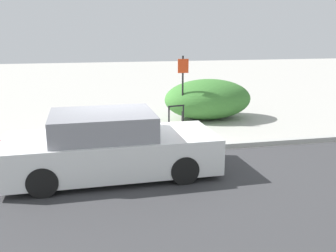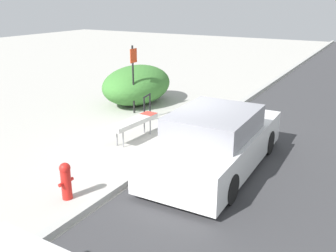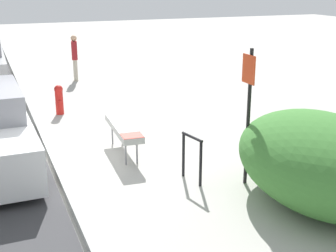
{
  "view_description": "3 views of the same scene",
  "coord_description": "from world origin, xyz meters",
  "px_view_note": "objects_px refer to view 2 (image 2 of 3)",
  "views": [
    {
      "loc": [
        -0.75,
        -9.14,
        3.07
      ],
      "look_at": [
        1.28,
        0.13,
        0.66
      ],
      "focal_mm": 40.0,
      "sensor_mm": 36.0,
      "label": 1
    },
    {
      "loc": [
        -7.79,
        -4.36,
        3.75
      ],
      "look_at": [
        -0.25,
        -0.0,
        0.78
      ],
      "focal_mm": 40.0,
      "sensor_mm": 36.0,
      "label": 2
    },
    {
      "loc": [
        8.71,
        -1.08,
        3.33
      ],
      "look_at": [
        1.84,
        1.66,
        1.01
      ],
      "focal_mm": 50.0,
      "sensor_mm": 36.0,
      "label": 3
    }
  ],
  "objects_px": {
    "bench": "(134,122)",
    "sign_post": "(133,73)",
    "parked_car_near": "(216,142)",
    "bike_rack": "(147,105)",
    "fire_hydrant": "(66,180)"
  },
  "relations": [
    {
      "from": "bench",
      "to": "sign_post",
      "type": "bearing_deg",
      "value": 38.45
    },
    {
      "from": "parked_car_near",
      "to": "bike_rack",
      "type": "bearing_deg",
      "value": 54.85
    },
    {
      "from": "bench",
      "to": "fire_hydrant",
      "type": "height_order",
      "value": "fire_hydrant"
    },
    {
      "from": "bench",
      "to": "fire_hydrant",
      "type": "xyz_separation_m",
      "value": [
        -3.36,
        -0.72,
        -0.11
      ]
    },
    {
      "from": "fire_hydrant",
      "to": "parked_car_near",
      "type": "relative_size",
      "value": 0.17
    },
    {
      "from": "bench",
      "to": "fire_hydrant",
      "type": "distance_m",
      "value": 3.44
    },
    {
      "from": "bench",
      "to": "sign_post",
      "type": "xyz_separation_m",
      "value": [
        2.14,
        1.5,
        0.86
      ]
    },
    {
      "from": "sign_post",
      "to": "fire_hydrant",
      "type": "xyz_separation_m",
      "value": [
        -5.49,
        -2.22,
        -0.98
      ]
    },
    {
      "from": "bike_rack",
      "to": "bench",
      "type": "bearing_deg",
      "value": -158.09
    },
    {
      "from": "sign_post",
      "to": "fire_hydrant",
      "type": "relative_size",
      "value": 3.01
    },
    {
      "from": "bike_rack",
      "to": "sign_post",
      "type": "relative_size",
      "value": 0.36
    },
    {
      "from": "bike_rack",
      "to": "fire_hydrant",
      "type": "xyz_separation_m",
      "value": [
        -5.08,
        -1.41,
        -0.09
      ]
    },
    {
      "from": "bike_rack",
      "to": "fire_hydrant",
      "type": "height_order",
      "value": "bike_rack"
    },
    {
      "from": "bench",
      "to": "bike_rack",
      "type": "bearing_deg",
      "value": 25.37
    },
    {
      "from": "sign_post",
      "to": "parked_car_near",
      "type": "relative_size",
      "value": 0.51
    }
  ]
}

